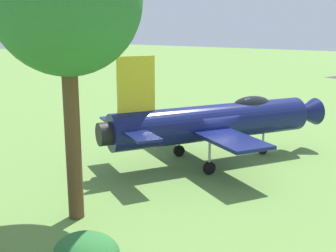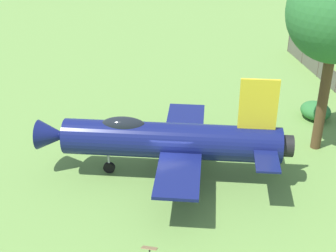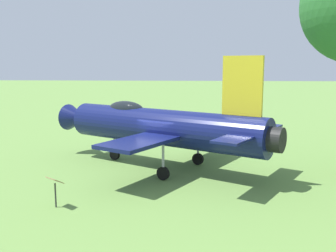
% 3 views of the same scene
% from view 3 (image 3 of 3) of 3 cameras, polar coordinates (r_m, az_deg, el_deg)
% --- Properties ---
extents(ground_plane, '(200.00, 200.00, 0.00)m').
position_cam_3_polar(ground_plane, '(19.36, -0.68, -6.27)').
color(ground_plane, '#668E42').
extents(display_jet, '(11.94, 8.95, 5.50)m').
position_cam_3_polar(display_jet, '(19.12, -1.62, 0.01)').
color(display_jet, '#111951').
rests_on(display_jet, ground_plane).
extents(info_plaque, '(0.72, 0.67, 1.14)m').
position_cam_3_polar(info_plaque, '(14.65, -16.35, -8.30)').
color(info_plaque, '#333333').
rests_on(info_plaque, ground_plane).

